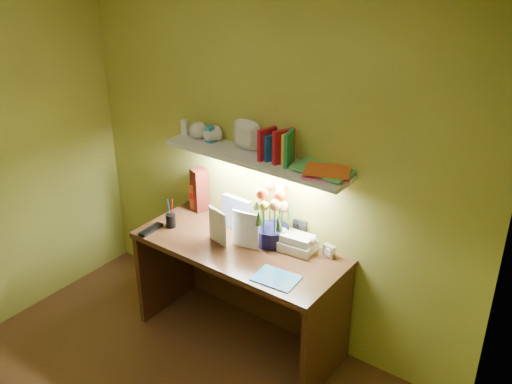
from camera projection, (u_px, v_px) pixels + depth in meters
desk at (239, 294)px, 3.83m from camera, size 1.40×0.60×0.75m
flower_bouquet at (272, 216)px, 3.63m from camera, size 0.31×0.31×0.39m
telephone at (298, 241)px, 3.59m from camera, size 0.23×0.18×0.13m
desk_clock at (329, 251)px, 3.54m from camera, size 0.08×0.05×0.08m
whisky_bottle at (196, 193)px, 4.08m from camera, size 0.07×0.07×0.26m
whisky_box at (200, 190)px, 4.06m from camera, size 0.13×0.13×0.31m
pen_cup at (170, 216)px, 3.86m from camera, size 0.08×0.08×0.16m
art_card at (236, 213)px, 3.84m from camera, size 0.22×0.05×0.22m
tv_remote at (151, 230)px, 3.84m from camera, size 0.06×0.19×0.02m
blue_folder at (276, 278)px, 3.33m from camera, size 0.27×0.21×0.01m
desk_book_a at (209, 221)px, 3.72m from camera, size 0.18×0.07×0.24m
desk_book_b at (232, 227)px, 3.64m from camera, size 0.18×0.05×0.25m
wall_shelf at (257, 153)px, 3.54m from camera, size 1.32×0.31×0.24m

